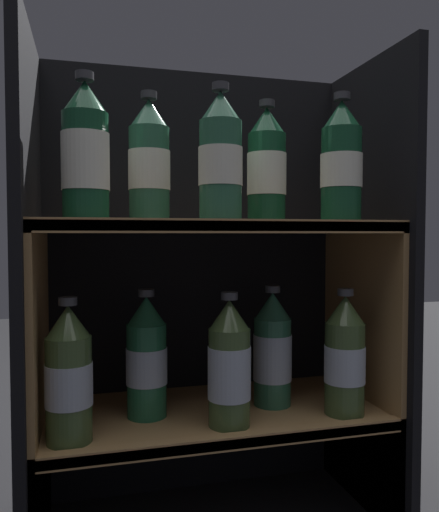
# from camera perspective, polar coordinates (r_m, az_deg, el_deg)

# --- Properties ---
(fridge_back_wall) EXTENTS (0.73, 0.02, 0.98)m
(fridge_back_wall) POSITION_cam_1_polar(r_m,az_deg,el_deg) (1.19, -2.71, -2.97)
(fridge_back_wall) COLOR black
(fridge_back_wall) RESTS_ON ground_plane
(fridge_side_left) EXTENTS (0.02, 0.36, 0.98)m
(fridge_side_left) POSITION_cam_1_polar(r_m,az_deg,el_deg) (1.00, -20.91, -4.16)
(fridge_side_left) COLOR black
(fridge_side_left) RESTS_ON ground_plane
(fridge_side_right) EXTENTS (0.02, 0.36, 0.98)m
(fridge_side_right) POSITION_cam_1_polar(r_m,az_deg,el_deg) (1.17, 16.57, -3.19)
(fridge_side_right) COLOR black
(fridge_side_right) RESTS_ON ground_plane
(shelf_lower) EXTENTS (0.69, 0.32, 0.25)m
(shelf_lower) POSITION_cam_1_polar(r_m,az_deg,el_deg) (1.09, -0.55, -19.35)
(shelf_lower) COLOR #9E7547
(shelf_lower) RESTS_ON ground_plane
(shelf_upper) EXTENTS (0.69, 0.32, 0.63)m
(shelf_upper) POSITION_cam_1_polar(r_m,az_deg,el_deg) (1.03, -0.60, -5.78)
(shelf_upper) COLOR #9E7547
(shelf_upper) RESTS_ON ground_plane
(bottle_upper_front_0) EXTENTS (0.08, 0.08, 0.25)m
(bottle_upper_front_0) POSITION_cam_1_polar(r_m,az_deg,el_deg) (0.91, -15.08, 11.13)
(bottle_upper_front_0) COLOR #144228
(bottle_upper_front_0) RESTS_ON shelf_upper
(bottle_upper_front_1) EXTENTS (0.08, 0.08, 0.25)m
(bottle_upper_front_1) POSITION_cam_1_polar(r_m,az_deg,el_deg) (0.94, 0.11, 10.99)
(bottle_upper_front_1) COLOR #285B42
(bottle_upper_front_1) RESTS_ON shelf_upper
(bottle_upper_front_2) EXTENTS (0.08, 0.08, 0.25)m
(bottle_upper_front_2) POSITION_cam_1_polar(r_m,az_deg,el_deg) (1.03, 13.75, 10.17)
(bottle_upper_front_2) COLOR #144228
(bottle_upper_front_2) RESTS_ON shelf_upper
(bottle_upper_back_0) EXTENTS (0.08, 0.08, 0.25)m
(bottle_upper_back_0) POSITION_cam_1_polar(r_m,az_deg,el_deg) (1.00, -8.03, 10.40)
(bottle_upper_back_0) COLOR #285B42
(bottle_upper_back_0) RESTS_ON shelf_upper
(bottle_upper_back_1) EXTENTS (0.08, 0.08, 0.25)m
(bottle_upper_back_1) POSITION_cam_1_polar(r_m,az_deg,el_deg) (1.06, 5.41, 9.96)
(bottle_upper_back_1) COLOR #144228
(bottle_upper_back_1) RESTS_ON shelf_upper
(bottle_lower_front_0) EXTENTS (0.08, 0.08, 0.25)m
(bottle_lower_front_0) POSITION_cam_1_polar(r_m,az_deg,el_deg) (0.93, -16.85, -13.07)
(bottle_lower_front_0) COLOR #384C28
(bottle_lower_front_0) RESTS_ON shelf_lower
(bottle_lower_front_1) EXTENTS (0.08, 0.08, 0.25)m
(bottle_lower_front_1) POSITION_cam_1_polar(r_m,az_deg,el_deg) (0.96, 1.13, -12.46)
(bottle_lower_front_1) COLOR #384C28
(bottle_lower_front_1) RESTS_ON shelf_lower
(bottle_lower_front_2) EXTENTS (0.08, 0.08, 0.25)m
(bottle_lower_front_2) POSITION_cam_1_polar(r_m,az_deg,el_deg) (1.05, 14.12, -11.18)
(bottle_lower_front_2) COLOR #384C28
(bottle_lower_front_2) RESTS_ON shelf_lower
(bottle_lower_back_0) EXTENTS (0.08, 0.08, 0.25)m
(bottle_lower_back_0) POSITION_cam_1_polar(r_m,az_deg,el_deg) (1.02, -8.32, -11.57)
(bottle_lower_back_0) COLOR #1E5638
(bottle_lower_back_0) RESTS_ON shelf_lower
(bottle_lower_back_1) EXTENTS (0.08, 0.08, 0.25)m
(bottle_lower_back_1) POSITION_cam_1_polar(r_m,az_deg,el_deg) (1.08, 6.07, -10.79)
(bottle_lower_back_1) COLOR #285B42
(bottle_lower_back_1) RESTS_ON shelf_lower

